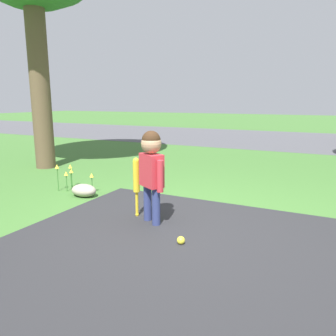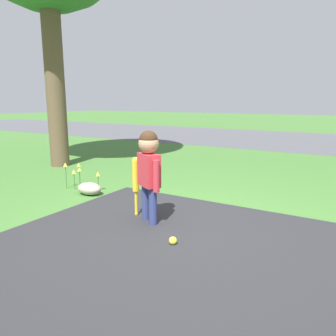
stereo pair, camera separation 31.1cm
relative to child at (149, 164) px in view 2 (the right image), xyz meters
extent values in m
plane|color=#3D6B2D|center=(0.39, 0.04, -0.66)|extent=(60.00, 60.00, 0.00)
cube|color=#4C4C51|center=(0.39, 8.97, -0.66)|extent=(40.00, 6.00, 0.01)
cylinder|color=navy|center=(-0.08, 0.04, -0.45)|extent=(0.09, 0.09, 0.42)
cylinder|color=navy|center=(0.08, -0.04, -0.45)|extent=(0.09, 0.09, 0.42)
cube|color=#BF2D38|center=(0.00, 0.00, -0.07)|extent=(0.32, 0.27, 0.36)
cylinder|color=#BF2D38|center=(-0.15, 0.09, -0.10)|extent=(0.07, 0.07, 0.34)
cylinder|color=#BF2D38|center=(0.15, -0.09, -0.10)|extent=(0.07, 0.07, 0.34)
sphere|color=tan|center=(0.00, 0.00, 0.22)|extent=(0.22, 0.22, 0.22)
sphere|color=#382314|center=(0.00, 0.00, 0.26)|extent=(0.20, 0.20, 0.20)
sphere|color=yellow|center=(-0.26, 0.10, -0.64)|extent=(0.04, 0.04, 0.04)
cylinder|color=yellow|center=(-0.26, 0.10, -0.51)|extent=(0.03, 0.03, 0.30)
cylinder|color=yellow|center=(-0.26, 0.10, -0.18)|extent=(0.08, 0.08, 0.36)
sphere|color=yellow|center=(-0.26, 0.10, 0.00)|extent=(0.07, 0.07, 0.07)
sphere|color=yellow|center=(0.52, -0.37, -0.63)|extent=(0.08, 0.08, 0.08)
cylinder|color=brown|center=(-3.43, 1.72, 1.21)|extent=(0.38, 0.38, 3.75)
cylinder|color=#38702D|center=(-1.81, 0.71, -0.54)|extent=(0.01, 0.01, 0.25)
cone|color=yellow|center=(-1.81, 0.71, -0.38)|extent=(0.06, 0.06, 0.06)
cylinder|color=#38702D|center=(-1.88, 0.76, -0.51)|extent=(0.01, 0.01, 0.30)
cone|color=yellow|center=(-1.88, 0.76, -0.33)|extent=(0.06, 0.06, 0.06)
cylinder|color=#38702D|center=(-1.76, 0.55, -0.54)|extent=(0.01, 0.01, 0.24)
cone|color=yellow|center=(-1.76, 0.55, -0.39)|extent=(0.06, 0.06, 0.06)
cylinder|color=#38702D|center=(-1.37, 0.65, -0.55)|extent=(0.01, 0.01, 0.24)
cone|color=yellow|center=(-1.37, 0.65, -0.40)|extent=(0.06, 0.06, 0.06)
cylinder|color=#38702D|center=(-1.90, 0.51, -0.49)|extent=(0.01, 0.01, 0.34)
cone|color=yellow|center=(-1.90, 0.51, -0.29)|extent=(0.06, 0.06, 0.06)
ellipsoid|color=#9E937F|center=(-1.36, 0.45, -0.58)|extent=(0.38, 0.26, 0.18)
camera|label=1|loc=(1.70, -3.01, 0.67)|focal=35.00mm
camera|label=2|loc=(1.97, -2.86, 0.67)|focal=35.00mm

